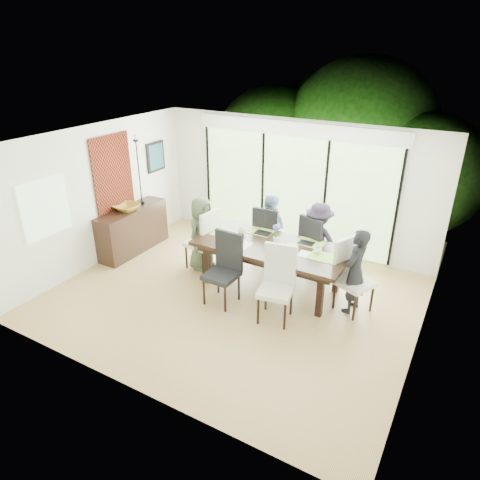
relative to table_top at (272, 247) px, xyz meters
The scene contains 62 objects.
floor 1.12m from the table_top, 122.19° to the right, with size 6.00×5.00×0.01m, color olive.
ceiling 2.05m from the table_top, 122.19° to the right, with size 6.00×5.00×0.01m, color white.
wall_back 1.98m from the table_top, 102.39° to the left, with size 6.00×0.02×2.70m, color white.
wall_front 3.23m from the table_top, 97.37° to the right, with size 6.00×0.02×2.70m, color beige.
wall_left 3.52m from the table_top, 169.24° to the right, with size 0.02×5.00×2.70m, color silver.
wall_right 2.74m from the table_top, 14.02° to the right, with size 0.02×5.00×2.70m, color white.
glass_doors 1.91m from the table_top, 102.66° to the left, with size 4.20×0.02×2.30m, color #598C3F.
blinds_header 2.51m from the table_top, 102.72° to the left, with size 4.40×0.06×0.28m, color white.
mullion_a 3.12m from the table_top, 144.18° to the left, with size 0.05×0.04×2.30m, color black.
mullion_b 2.16m from the table_top, 121.49° to the left, with size 0.05×0.04×2.30m, color black.
mullion_c 1.88m from the table_top, 80.86° to the left, with size 0.05×0.04×2.30m, color black.
mullion_d 2.51m from the table_top, 46.95° to the left, with size 0.05×0.04×2.30m, color black.
side_window 3.91m from the table_top, 151.30° to the right, with size 0.02×0.90×1.00m, color #8CAD7F.
deck 2.91m from the table_top, 98.45° to the left, with size 6.00×1.80×0.10m, color #503E22.
rail_top 3.58m from the table_top, 96.57° to the left, with size 6.00×0.08×0.06m, color brown.
foliage_left 5.10m from the table_top, 115.89° to the left, with size 3.20×3.20×3.20m, color #14380F.
foliage_mid 5.25m from the table_top, 90.10° to the left, with size 4.00×4.00×4.00m, color #14380F.
foliage_right 4.73m from the table_top, 67.62° to the left, with size 2.80×2.80×2.80m, color #14380F.
foliage_far 5.99m from the table_top, 99.78° to the left, with size 3.60×3.60×3.60m, color #14380F.
table_top is the anchor object (origin of this frame).
table_apron 0.10m from the table_top, ahead, with size 2.46×1.01×0.11m, color black.
table_leg_fl 1.24m from the table_top, 158.29° to the right, with size 0.10×0.10×0.77m, color black.
table_leg_fr 1.24m from the table_top, 21.71° to the right, with size 0.10×0.10×0.77m, color black.
table_leg_bl 1.24m from the table_top, 158.29° to the left, with size 0.10×0.10×0.77m, color black.
table_leg_br 1.24m from the table_top, 21.71° to the left, with size 0.10×0.10×0.77m, color black.
chair_left_end 1.51m from the table_top, behind, with size 0.52×0.52×1.23m, color silver, non-canonical shape.
chair_right_end 1.51m from the table_top, ahead, with size 0.52×0.52×1.23m, color silver, non-canonical shape.
chair_far_left 0.98m from the table_top, 117.90° to the left, with size 0.52×0.52×1.23m, color black, non-canonical shape.
chair_far_right 1.03m from the table_top, 57.09° to the left, with size 0.52×0.52×1.23m, color black, non-canonical shape.
chair_near_left 1.02m from the table_top, 119.89° to the right, with size 0.52×0.52×1.23m, color black, non-canonical shape.
chair_near_right 1.02m from the table_top, 60.11° to the right, with size 0.52×0.52×1.23m, color silver, non-canonical shape.
person_left_end 1.48m from the table_top, behind, with size 0.67×0.42×1.44m, color #425237.
person_right_end 1.48m from the table_top, ahead, with size 0.67×0.42×1.44m, color black.
person_far_left 0.95m from the table_top, 118.47° to the left, with size 0.67×0.42×1.44m, color #7F98B7.
person_far_right 1.00m from the table_top, 56.47° to the left, with size 0.67×0.42×1.44m, color #271E2E.
placemat_left 0.95m from the table_top, behind, with size 0.49×0.36×0.01m, color #91C145.
placemat_right 0.95m from the table_top, ahead, with size 0.49×0.36×0.01m, color #7FB340.
placemat_far_l 0.60m from the table_top, 138.37° to the left, with size 0.49×0.36×0.01m, color #8FA93C.
placemat_far_r 0.68m from the table_top, 36.03° to the left, with size 0.49×0.36×0.01m, color #8AAC3D.
placemat_paper 0.63m from the table_top, 151.39° to the right, with size 0.49×0.36×0.01m, color white.
tablet_far_l 0.50m from the table_top, 135.00° to the left, with size 0.29×0.20×0.01m, color black.
tablet_far_r 0.61m from the table_top, 34.99° to the left, with size 0.27×0.19×0.01m, color black.
papers 0.70m from the table_top, ahead, with size 0.34×0.25×0.00m, color white.
platter_base 0.63m from the table_top, 151.39° to the right, with size 0.29×0.29×0.03m, color white.
platter_snacks 0.63m from the table_top, 151.39° to the right, with size 0.22×0.22×0.02m, color #CD6418.
vase 0.12m from the table_top, 45.00° to the left, with size 0.09×0.09×0.13m, color silver.
hyacinth_stems 0.25m from the table_top, 45.00° to the left, with size 0.04×0.04×0.18m, color #337226.
hyacinth_blooms 0.35m from the table_top, 45.00° to the left, with size 0.12×0.12×0.12m, color #4F4DC0.
laptop 0.86m from the table_top, behind, with size 0.37×0.24×0.03m, color silver.
cup_a 0.72m from the table_top, 167.91° to the left, with size 0.14×0.14×0.11m, color white.
cup_b 0.20m from the table_top, 33.69° to the right, with size 0.11×0.11×0.10m, color white.
cup_c 0.81m from the table_top, ahead, with size 0.14×0.14×0.11m, color white.
book 0.26m from the table_top, 11.31° to the left, with size 0.18×0.25×0.02m, color white.
sideboard 3.19m from the table_top, behind, with size 0.47×1.67×0.94m, color black.
bowl 3.18m from the table_top, behind, with size 0.50×0.50×0.12m, color olive.
candlestick_base 3.18m from the table_top, behind, with size 0.10×0.10×0.04m, color black.
candlestick_shaft 3.28m from the table_top, behind, with size 0.03×0.03×1.31m, color black.
candlestick_pan 3.50m from the table_top, behind, with size 0.10×0.10×0.03m, color black.
candle 3.53m from the table_top, behind, with size 0.04×0.04×0.10m, color silver.
tapestry 3.50m from the table_top, behind, with size 0.02×1.00×1.50m, color maroon.
art_frame 3.66m from the table_top, 162.73° to the left, with size 0.03×0.55×0.65m, color black.
art_canvas 3.64m from the table_top, 162.63° to the left, with size 0.01×0.45×0.55m, color #194752.
Camera 1 is at (3.26, -5.44, 4.07)m, focal length 32.00 mm.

